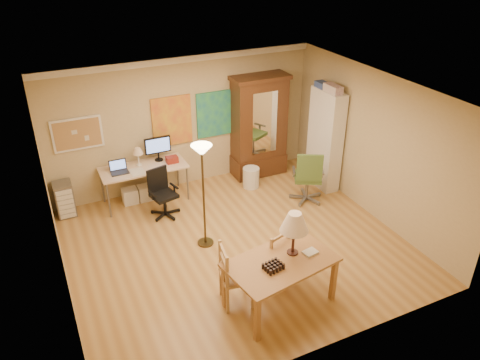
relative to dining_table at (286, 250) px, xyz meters
name	(u,v)px	position (x,y,z in m)	size (l,w,h in m)	color
floor	(236,245)	(-0.07, 1.50, -0.90)	(5.50, 5.50, 0.00)	#A27239
crown_molding	(181,60)	(-0.07, 3.96, 1.74)	(5.50, 0.08, 0.12)	white
corkboard	(77,134)	(-2.12, 3.97, 0.60)	(0.90, 0.04, 0.62)	#A9894F
art_panel_left	(172,121)	(-0.32, 3.97, 0.55)	(0.80, 0.04, 1.00)	yellow
art_panel_right	(214,114)	(0.58, 3.97, 0.55)	(0.75, 0.04, 0.95)	teal
dining_table	(286,250)	(0.00, 0.00, 0.00)	(1.64, 1.15, 1.42)	brown
ladder_chair_back	(272,256)	(0.06, 0.48, -0.47)	(0.53, 0.52, 0.92)	tan
ladder_chair_left	(234,277)	(-0.67, 0.26, -0.44)	(0.51, 0.52, 0.99)	tan
torchiere_lamp	(202,166)	(-0.53, 1.77, 0.59)	(0.34, 0.34, 1.86)	#3C2E18
computer_desk	(146,179)	(-1.03, 3.65, -0.44)	(1.65, 0.72, 1.25)	beige
office_chair_black	(164,203)	(-0.89, 2.97, -0.65)	(0.57, 0.57, 0.93)	black
office_chair_green	(307,188)	(1.82, 2.25, -0.61)	(0.68, 0.69, 1.11)	slate
drawer_cart	(65,199)	(-2.57, 3.76, -0.57)	(0.33, 0.40, 0.66)	slate
armoire	(259,133)	(1.50, 3.73, 0.06)	(1.20, 0.57, 2.20)	#3E2210
bookshelf	(325,140)	(2.48, 2.69, 0.13)	(0.31, 0.83, 2.06)	white
wastebin	(251,177)	(1.08, 3.23, -0.68)	(0.35, 0.35, 0.43)	silver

